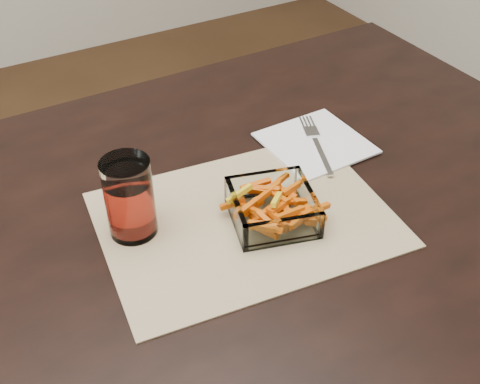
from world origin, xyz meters
The scene contains 6 objects.
dining_table centered at (0.00, 0.00, 0.66)m, with size 1.60×0.90×0.75m.
placemat centered at (0.13, -0.05, 0.75)m, with size 0.45×0.33×0.00m, color tan.
glass_bowl centered at (0.16, -0.07, 0.77)m, with size 0.16×0.16×0.05m.
tumbler centered at (-0.04, 0.01, 0.81)m, with size 0.07×0.07×0.13m.
napkin centered at (0.34, 0.07, 0.76)m, with size 0.17×0.17×0.00m, color white.
fork centered at (0.34, 0.06, 0.76)m, with size 0.09×0.19×0.00m.
Camera 1 is at (-0.24, -0.66, 1.38)m, focal length 45.00 mm.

